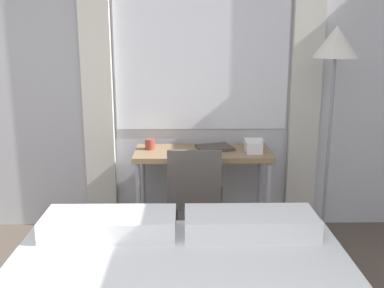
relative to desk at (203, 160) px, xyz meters
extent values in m
cube|color=silver|center=(-0.18, 0.32, 0.69)|extent=(5.66, 0.05, 2.70)
cube|color=white|center=(0.00, 0.28, 0.94)|extent=(1.40, 0.01, 1.50)
cube|color=beige|center=(-0.84, 0.24, 0.64)|extent=(0.24, 0.06, 2.60)
cube|color=beige|center=(0.84, 0.24, 0.64)|extent=(0.24, 0.06, 2.60)
cube|color=#937551|center=(0.00, 0.00, 0.06)|extent=(1.05, 0.46, 0.04)
cylinder|color=#B2B2B7|center=(-0.49, -0.19, -0.31)|extent=(0.04, 0.04, 0.70)
cylinder|color=#B2B2B7|center=(0.49, -0.19, -0.31)|extent=(0.04, 0.04, 0.70)
cylinder|color=#B2B2B7|center=(-0.49, 0.19, -0.31)|extent=(0.04, 0.04, 0.70)
cylinder|color=#B2B2B7|center=(0.49, 0.19, -0.31)|extent=(0.04, 0.04, 0.70)
cube|color=#59514C|center=(-0.06, -0.18, -0.24)|extent=(0.43, 0.43, 0.05)
cube|color=#59514C|center=(-0.07, -0.36, -0.02)|extent=(0.38, 0.07, 0.39)
cylinder|color=#59514C|center=(-0.24, -0.34, -0.46)|extent=(0.03, 0.03, 0.39)
cylinder|color=#59514C|center=(0.10, -0.37, -0.46)|extent=(0.03, 0.03, 0.39)
cylinder|color=#59514C|center=(-0.21, 0.00, -0.46)|extent=(0.03, 0.03, 0.39)
cylinder|color=#59514C|center=(0.13, -0.03, -0.46)|extent=(0.03, 0.03, 0.39)
cube|color=white|center=(-0.57, -0.97, -0.10)|extent=(0.75, 0.32, 0.12)
cube|color=white|center=(0.24, -0.97, -0.10)|extent=(0.75, 0.32, 0.12)
cylinder|color=#4C4C51|center=(0.93, -0.14, -0.64)|extent=(0.30, 0.30, 0.03)
cylinder|color=gray|center=(0.93, -0.14, 0.08)|extent=(0.02, 0.02, 1.42)
cone|color=silver|center=(0.93, -0.14, 0.91)|extent=(0.32, 0.32, 0.23)
cube|color=white|center=(0.39, -0.05, 0.12)|extent=(0.12, 0.18, 0.08)
cube|color=white|center=(0.39, -0.05, 0.17)|extent=(0.14, 0.06, 0.02)
cube|color=#4C4238|center=(0.10, 0.05, 0.09)|extent=(0.31, 0.28, 0.02)
cube|color=white|center=(0.10, 0.05, 0.09)|extent=(0.29, 0.26, 0.01)
cylinder|color=#993F33|center=(-0.41, 0.05, 0.12)|extent=(0.08, 0.08, 0.08)
camera|label=1|loc=(-0.14, -3.37, 0.95)|focal=42.00mm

